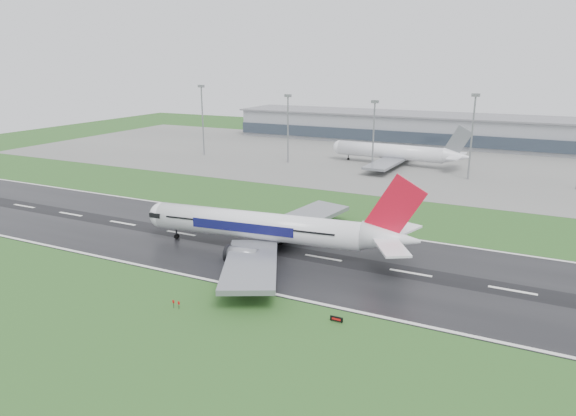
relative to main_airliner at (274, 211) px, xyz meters
The scene contains 11 objects.
ground 15.66m from the main_airliner, ahead, with size 520.00×520.00×0.00m, color #224D1C.
runway 15.63m from the main_airliner, ahead, with size 400.00×45.00×0.10m, color black.
apron 126.89m from the main_airliner, 84.53° to the left, with size 400.00×130.00×0.08m, color slate.
terminal 186.33m from the main_airliner, 86.29° to the left, with size 240.00×36.00×15.00m, color gray.
main_airliner is the anchor object (origin of this frame).
parked_airliner 116.91m from the main_airliner, 90.91° to the left, with size 61.28×57.05×17.96m, color white, non-canonical shape.
runway_sign 37.58m from the main_airliner, 45.54° to the right, with size 2.30×0.26×1.04m, color black, non-canonical shape.
floodmast_0 135.53m from the main_airliner, 131.81° to the left, with size 0.64×0.64×31.61m, color gray.
floodmast_1 110.82m from the main_airliner, 114.30° to the left, with size 0.64×0.64×28.54m, color gray.
floodmast_2 101.24m from the main_airliner, 94.02° to the left, with size 0.64×0.64×27.26m, color gray.
floodmast_3 105.62m from the main_airliner, 73.11° to the left, with size 0.64×0.64×30.85m, color gray.
Camera 1 is at (40.96, -102.66, 43.31)m, focal length 32.21 mm.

